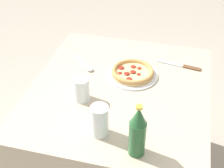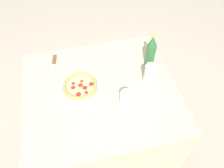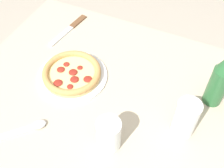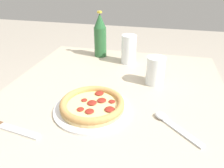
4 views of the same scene
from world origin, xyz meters
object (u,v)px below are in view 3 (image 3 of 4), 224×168
object	(u,v)px
glass_water	(185,120)
spoon	(28,128)
glass_lemonade	(109,135)
beer_bottle	(220,79)
knife	(70,29)
pizza_pepperoni	(72,74)

from	to	relation	value
glass_water	spoon	size ratio (longest dim) A/B	0.94
glass_lemonade	spoon	bearing A→B (deg)	13.64
beer_bottle	spoon	bearing A→B (deg)	35.62
glass_lemonade	knife	xyz separation A→B (m)	(0.40, -0.43, -0.05)
glass_water	beer_bottle	xyz separation A→B (m)	(-0.06, -0.17, 0.05)
pizza_pepperoni	glass_lemonade	bearing A→B (deg)	141.67
beer_bottle	spoon	size ratio (longest dim) A/B	1.56
glass_water	beer_bottle	world-z (taller)	beer_bottle
pizza_pepperoni	knife	xyz separation A→B (m)	(0.15, -0.24, -0.02)
glass_water	pizza_pepperoni	bearing A→B (deg)	-6.56
pizza_pepperoni	glass_water	distance (m)	0.45
pizza_pepperoni	spoon	bearing A→B (deg)	86.29
pizza_pepperoni	knife	bearing A→B (deg)	-57.66
glass_water	beer_bottle	size ratio (longest dim) A/B	0.60
glass_water	glass_lemonade	xyz separation A→B (m)	(0.20, 0.14, -0.01)
glass_lemonade	beer_bottle	bearing A→B (deg)	-129.79
glass_water	glass_lemonade	size ratio (longest dim) A/B	1.22
glass_water	spoon	world-z (taller)	glass_water
glass_water	glass_lemonade	distance (m)	0.24
glass_water	glass_lemonade	bearing A→B (deg)	36.43
glass_lemonade	spoon	world-z (taller)	glass_lemonade
beer_bottle	glass_water	bearing A→B (deg)	69.29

